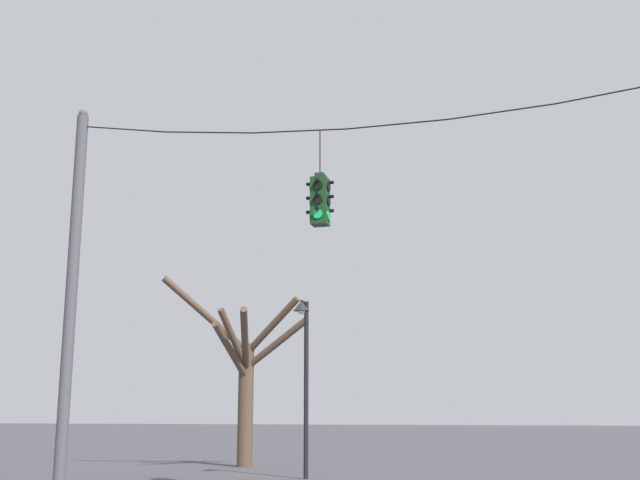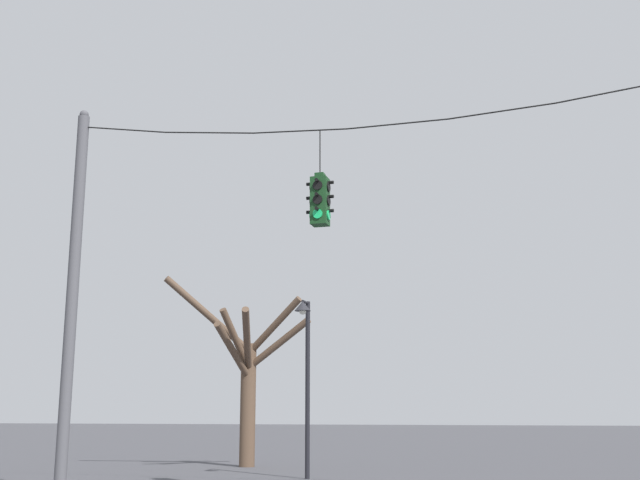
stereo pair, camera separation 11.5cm
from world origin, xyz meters
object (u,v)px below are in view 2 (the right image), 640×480
at_px(utility_pole_left, 72,292).
at_px(traffic_light_near_right_pole, 320,201).
at_px(street_lamp, 305,351).
at_px(bare_tree, 246,372).

xyz_separation_m(utility_pole_left, traffic_light_near_right_pole, (5.68, -0.00, 1.68)).
distance_m(utility_pole_left, traffic_light_near_right_pole, 5.92).
bearing_deg(traffic_light_near_right_pole, street_lamp, 110.25).
distance_m(utility_pole_left, bare_tree, 8.53).
bearing_deg(bare_tree, utility_pole_left, -96.16).
bearing_deg(street_lamp, bare_tree, 129.12).
bearing_deg(street_lamp, utility_pole_left, -130.99).
xyz_separation_m(traffic_light_near_right_pole, street_lamp, (-1.69, 4.58, -2.70)).
relative_size(traffic_light_near_right_pole, street_lamp, 0.45).
xyz_separation_m(utility_pole_left, bare_tree, (0.90, 8.37, -1.36)).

